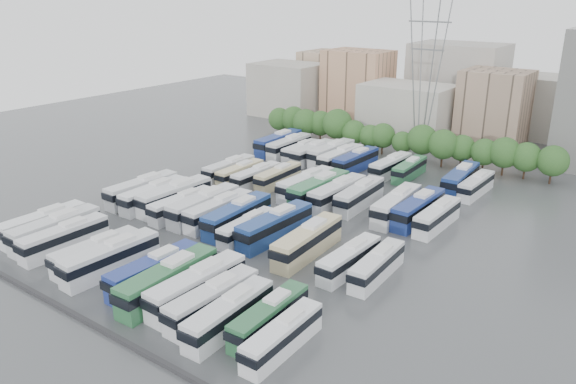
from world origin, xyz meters
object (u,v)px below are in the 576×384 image
Objects in this scene: bus_r1_s12 at (349,259)px; bus_r2_s3 at (256,176)px; bus_r3_s1 at (289,146)px; bus_r0_s1 at (55,229)px; bus_r1_s3 at (182,205)px; bus_r1_s5 at (219,210)px; bus_r0_s9 at (197,286)px; bus_r2_s7 at (319,189)px; bus_r0_s4 at (96,252)px; bus_r2_s2 at (240,173)px; bus_r2_s9 at (359,195)px; bus_r2_s13 at (437,216)px; bus_r1_s6 at (237,215)px; bus_r1_s13 at (377,265)px; bus_r1_s8 at (275,226)px; bus_r3_s2 at (301,151)px; bus_r1_s0 at (142,189)px; bus_r0_s0 at (43,224)px; bus_r1_s2 at (175,196)px; bus_r3_s5 at (341,158)px; bus_r0_s2 at (64,238)px; bus_r1_s10 at (308,241)px; bus_r0_s12 at (269,316)px; bus_r0_s5 at (111,258)px; bus_r0_s13 at (282,336)px; bus_r0_s8 at (168,280)px; bus_r2_s1 at (229,169)px; bus_r3_s0 at (278,142)px; bus_r2_s11 at (396,205)px; bus_r0_s10 at (212,300)px; bus_r3_s6 at (356,161)px; bus_r1_s4 at (204,205)px; bus_r1_s7 at (247,228)px; bus_r3_s3 at (313,152)px; bus_r2_s6 at (306,184)px; electricity_pylon at (427,62)px; bus_r3_s9 at (409,169)px; bus_r3_s13 at (476,185)px; bus_r2_s12 at (418,208)px; bus_r3_s8 at (391,166)px; bus_r3_s4 at (331,153)px; bus_r2_s8 at (337,193)px.

bus_r1_s12 reaches higher than bus_r2_s3.
bus_r1_s12 is at bearing -45.93° from bus_r3_s1.
bus_r0_s1 is 1.10× the size of bus_r1_s3.
bus_r3_s1 is at bearing 110.82° from bus_r1_s5.
bus_r2_s7 is (-6.58, 34.21, 0.09)m from bus_r0_s9.
bus_r2_s2 is (-6.95, 35.16, -0.13)m from bus_r0_s4.
bus_r2_s13 is at bearing -5.28° from bus_r2_s9.
bus_r1_s13 is at bearing -6.20° from bus_r1_s6.
bus_r3_s2 is at bearing 122.71° from bus_r1_s8.
bus_r1_s0 is 9.98m from bus_r1_s3.
bus_r0_s0 is 1.15× the size of bus_r3_s2.
bus_r3_s5 is (9.92, 33.73, -0.11)m from bus_r1_s2.
bus_r1_s10 reaches higher than bus_r0_s2.
bus_r0_s4 is at bearing -178.98° from bus_r0_s12.
bus_r0_s13 is (26.26, -0.27, -0.33)m from bus_r0_s5.
bus_r3_s2 is (-19.75, 53.63, -0.42)m from bus_r0_s8.
bus_r1_s10 is at bearing -9.92° from bus_r1_s8.
bus_r0_s1 is at bearing 167.49° from bus_r0_s2.
bus_r3_s1 is at bearing 136.20° from bus_r1_s12.
bus_r2_s1 reaches higher than bus_r2_s13.
bus_r1_s5 is (9.69, -0.21, -0.12)m from bus_r1_s2.
bus_r0_s2 is at bearing -84.31° from bus_r3_s0.
bus_r2_s11 is 1.22× the size of bus_r3_s2.
bus_r1_s2 is 13.24m from bus_r1_s6.
bus_r1_s5 is 1.08× the size of bus_r2_s13.
bus_r0_s10 is 46.04m from bus_r2_s1.
bus_r0_s4 reaches higher than bus_r0_s13.
bus_r1_s5 is 1.00× the size of bus_r3_s6.
bus_r3_s0 is (-29.76, 17.87, 0.15)m from bus_r2_s9.
bus_r1_s3 is 0.92× the size of bus_r3_s5.
bus_r1_s4 reaches higher than bus_r2_s2.
bus_r3_s3 is at bearing 108.88° from bus_r1_s7.
bus_r2_s6 is 3.53m from bus_r2_s7.
bus_r3_s1 is (-20.29, -19.89, -16.72)m from electricity_pylon.
bus_r3_s3 reaches higher than bus_r0_s12.
bus_r0_s9 is 0.97× the size of bus_r1_s10.
bus_r3_s9 is at bearing 64.56° from bus_r2_s6.
bus_r0_s4 reaches higher than bus_r3_s13.
bus_r2_s12 is 21.72m from bus_r3_s8.
bus_r3_s4 reaches higher than bus_r3_s9.
bus_r2_s11 is at bearing -166.31° from bus_r2_s12.
bus_r2_s12 is 20.52m from bus_r3_s9.
bus_r2_s7 is 1.04× the size of bus_r2_s11.
bus_r1_s12 is 22.68m from bus_r2_s8.
bus_r2_s3 is 0.87× the size of bus_r2_s6.
bus_r3_s9 is (-9.74, 53.81, -0.02)m from bus_r0_s12.
bus_r2_s9 reaches higher than bus_r3_s8.
bus_r2_s9 is 1.14× the size of bus_r3_s13.
bus_r0_s13 is 62.89m from bus_r3_s4.
bus_r1_s7 is 38.57m from bus_r3_s9.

